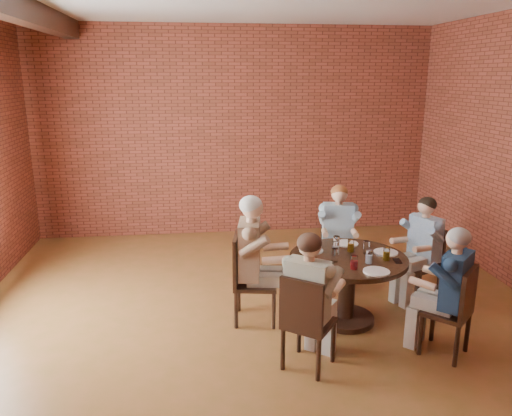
{
  "coord_description": "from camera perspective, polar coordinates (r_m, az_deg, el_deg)",
  "views": [
    {
      "loc": [
        -0.7,
        -4.73,
        2.6
      ],
      "look_at": [
        0.03,
        1.0,
        1.07
      ],
      "focal_mm": 35.0,
      "sensor_mm": 36.0,
      "label": 1
    }
  ],
  "objects": [
    {
      "name": "glass_c",
      "position": [
        5.6,
        9.17,
        -3.88
      ],
      "size": [
        0.07,
        0.07,
        0.14
      ],
      "primitive_type": "cylinder",
      "color": "white",
      "rests_on": "dining_table"
    },
    {
      "name": "diner_c",
      "position": [
        5.35,
        -0.06,
        -5.95
      ],
      "size": [
        0.78,
        0.67,
        1.4
      ],
      "primitive_type": null,
      "rotation": [
        0.0,
        0.0,
        1.41
      ],
      "color": "brown",
      "rests_on": "floor"
    },
    {
      "name": "diner_b",
      "position": [
        6.41,
        9.34,
        -3.13
      ],
      "size": [
        0.6,
        0.69,
        1.28
      ],
      "primitive_type": null,
      "rotation": [
        0.0,
        0.0,
        -0.18
      ],
      "color": "#8297A5",
      "rests_on": "floor"
    },
    {
      "name": "glass_f",
      "position": [
        5.04,
        11.15,
        -6.11
      ],
      "size": [
        0.07,
        0.07,
        0.14
      ],
      "primitive_type": "cylinder",
      "color": "white",
      "rests_on": "dining_table"
    },
    {
      "name": "floor",
      "position": [
        5.44,
        1.05,
        -13.71
      ],
      "size": [
        7.0,
        7.0,
        0.0
      ],
      "primitive_type": "plane",
      "color": "brown",
      "rests_on": "ground"
    },
    {
      "name": "plate_c",
      "position": [
        5.49,
        6.33,
        -4.86
      ],
      "size": [
        0.26,
        0.26,
        0.01
      ],
      "primitive_type": "cylinder",
      "color": "white",
      "rests_on": "dining_table"
    },
    {
      "name": "dining_table",
      "position": [
        5.47,
        10.39,
        -7.64
      ],
      "size": [
        1.24,
        1.24,
        0.75
      ],
      "color": "black",
      "rests_on": "floor"
    },
    {
      "name": "glass_a",
      "position": [
        5.5,
        12.52,
        -4.4
      ],
      "size": [
        0.07,
        0.07,
        0.14
      ],
      "primitive_type": "cylinder",
      "color": "white",
      "rests_on": "dining_table"
    },
    {
      "name": "chair_d",
      "position": [
        4.57,
        5.68,
        -12.61
      ],
      "size": [
        0.57,
        0.57,
        0.92
      ],
      "rotation": [
        0.0,
        0.0,
        2.5
      ],
      "color": "black",
      "rests_on": "floor"
    },
    {
      "name": "chair_e",
      "position": [
        5.12,
        21.81,
        -10.6
      ],
      "size": [
        0.56,
        0.56,
        0.9
      ],
      "rotation": [
        0.0,
        0.0,
        3.92
      ],
      "color": "black",
      "rests_on": "floor"
    },
    {
      "name": "diner_e",
      "position": [
        5.08,
        21.13,
        -8.97
      ],
      "size": [
        0.77,
        0.77,
        1.27
      ],
      "primitive_type": null,
      "rotation": [
        0.0,
        0.0,
        3.92
      ],
      "color": "#1A2E4A",
      "rests_on": "floor"
    },
    {
      "name": "chair_c",
      "position": [
        5.42,
        -1.07,
        -7.66
      ],
      "size": [
        0.52,
        0.52,
        0.97
      ],
      "rotation": [
        0.0,
        0.0,
        1.41
      ],
      "color": "black",
      "rests_on": "floor"
    },
    {
      "name": "diner_d",
      "position": [
        4.57,
        6.14,
        -10.55
      ],
      "size": [
        0.78,
        0.8,
        1.29
      ],
      "primitive_type": null,
      "rotation": [
        0.0,
        0.0,
        2.5
      ],
      "color": "#B99B91",
      "rests_on": "floor"
    },
    {
      "name": "chair_b",
      "position": [
        6.53,
        9.22,
        -4.13
      ],
      "size": [
        0.47,
        0.47,
        0.91
      ],
      "rotation": [
        0.0,
        0.0,
        -0.18
      ],
      "color": "black",
      "rests_on": "floor"
    },
    {
      "name": "wall_front",
      "position": [
        1.67,
        19.81,
        -18.67
      ],
      "size": [
        7.0,
        0.0,
        7.0
      ],
      "primitive_type": "plane",
      "rotation": [
        -1.57,
        0.0,
        0.0
      ],
      "color": "brown",
      "rests_on": "ground"
    },
    {
      "name": "smartphone",
      "position": [
        5.37,
        15.85,
        -5.83
      ],
      "size": [
        0.09,
        0.15,
        0.01
      ],
      "primitive_type": "cube",
      "rotation": [
        0.0,
        0.0,
        -0.15
      ],
      "color": "black",
      "rests_on": "dining_table"
    },
    {
      "name": "chair_a",
      "position": [
        6.27,
        18.68,
        -5.63
      ],
      "size": [
        0.51,
        0.51,
        0.89
      ],
      "rotation": [
        0.0,
        0.0,
        -1.18
      ],
      "color": "black",
      "rests_on": "floor"
    },
    {
      "name": "glass_g",
      "position": [
        5.23,
        12.78,
        -5.45
      ],
      "size": [
        0.07,
        0.07,
        0.14
      ],
      "primitive_type": "cylinder",
      "color": "white",
      "rests_on": "dining_table"
    },
    {
      "name": "wall_back",
      "position": [
        8.3,
        -2.4,
        8.61
      ],
      "size": [
        7.0,
        0.0,
        7.0
      ],
      "primitive_type": "plane",
      "rotation": [
        1.57,
        0.0,
        0.0
      ],
      "color": "brown",
      "rests_on": "ground"
    },
    {
      "name": "plate_a",
      "position": [
        5.58,
        14.61,
        -4.92
      ],
      "size": [
        0.26,
        0.26,
        0.01
      ],
      "primitive_type": "cylinder",
      "color": "white",
      "rests_on": "dining_table"
    },
    {
      "name": "diner_a",
      "position": [
        6.17,
        18.32,
        -4.56
      ],
      "size": [
        0.73,
        0.67,
        1.25
      ],
      "primitive_type": null,
      "rotation": [
        0.0,
        0.0,
        -1.18
      ],
      "color": "#386794",
      "rests_on": "floor"
    },
    {
      "name": "glass_d",
      "position": [
        5.42,
        9.12,
        -4.52
      ],
      "size": [
        0.07,
        0.07,
        0.14
      ],
      "primitive_type": "cylinder",
      "color": "white",
      "rests_on": "dining_table"
    },
    {
      "name": "plate_b",
      "position": [
        5.77,
        10.33,
        -4.01
      ],
      "size": [
        0.26,
        0.26,
        0.01
      ],
      "primitive_type": "cylinder",
      "color": "white",
      "rests_on": "dining_table"
    },
    {
      "name": "plate_d",
      "position": [
        5.03,
        13.6,
        -7.07
      ],
      "size": [
        0.26,
        0.26,
        0.01
      ],
      "primitive_type": "cylinder",
      "color": "white",
      "rests_on": "dining_table"
    },
    {
      "name": "glass_h",
      "position": [
        5.35,
        14.69,
        -5.07
      ],
      "size": [
        0.07,
        0.07,
        0.14
      ],
      "primitive_type": "cylinder",
      "color": "white",
      "rests_on": "dining_table"
    },
    {
      "name": "glass_b",
      "position": [
        5.52,
        10.78,
        -4.23
      ],
      "size": [
        0.07,
        0.07,
        0.14
      ],
      "primitive_type": "cylinder",
      "color": "white",
      "rests_on": "dining_table"
    },
    {
      "name": "glass_e",
      "position": [
        5.2,
        9.0,
        -5.34
      ],
      "size": [
        0.07,
        0.07,
        0.14
      ],
      "primitive_type": "cylinder",
      "color": "white",
      "rests_on": "dining_table"
    }
  ]
}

